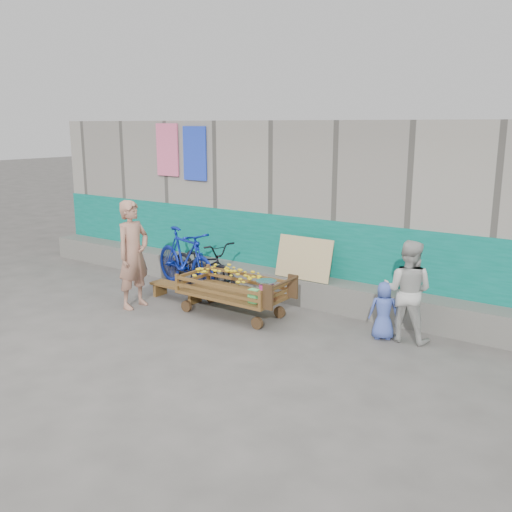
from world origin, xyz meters
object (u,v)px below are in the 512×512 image
Objects in this scene: bicycle_dark at (203,266)px; child at (384,310)px; banana_cart at (230,282)px; vendor_man at (133,255)px; bicycle_blue at (185,259)px; woman at (408,291)px; bench at (177,289)px.

child is at bearing -80.33° from bicycle_dark.
banana_cart is 1.03× the size of vendor_man.
bicycle_blue is (-0.05, 1.29, -0.33)m from vendor_man.
vendor_man reaches higher than woman.
banana_cart is at bearing -70.68° from vendor_man.
child is at bearing -78.25° from bicycle_blue.
bench is 1.02m from vendor_man.
bicycle_blue is at bearing 155.99° from banana_cart.
bench is 0.77m from bicycle_blue.
woman is at bearing 6.28° from bench.
bicycle_dark is (0.10, 0.59, 0.29)m from bench.
bench is at bearing 174.75° from banana_cart.
woman is 0.43m from child.
child is (3.90, 0.99, -0.47)m from vendor_man.
woman is (2.65, 0.54, 0.19)m from banana_cart.
vendor_man is at bearing -161.81° from bicycle_blue.
woman reaches higher than bench.
bicycle_blue is (-1.58, 0.70, 0.03)m from banana_cart.
vendor_man is at bearing -159.08° from banana_cart.
bicycle_blue is (-3.95, 0.30, 0.14)m from child.
bicycle_blue is (-0.33, 0.59, 0.37)m from bench.
child is at bearing 20.98° from woman.
child reaches higher than bench.
vendor_man is at bearing 9.50° from woman.
bicycle_dark is at bearing 148.56° from banana_cart.
woman reaches higher than bicycle_dark.
banana_cart is 1.67m from vendor_man.
vendor_man is 1.40m from bicycle_dark.
banana_cart is 1.28× the size of woman.
bicycle_dark reaches higher than child.
bicycle_dark is 0.43m from bicycle_blue.
banana_cart is 2.21× the size of child.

